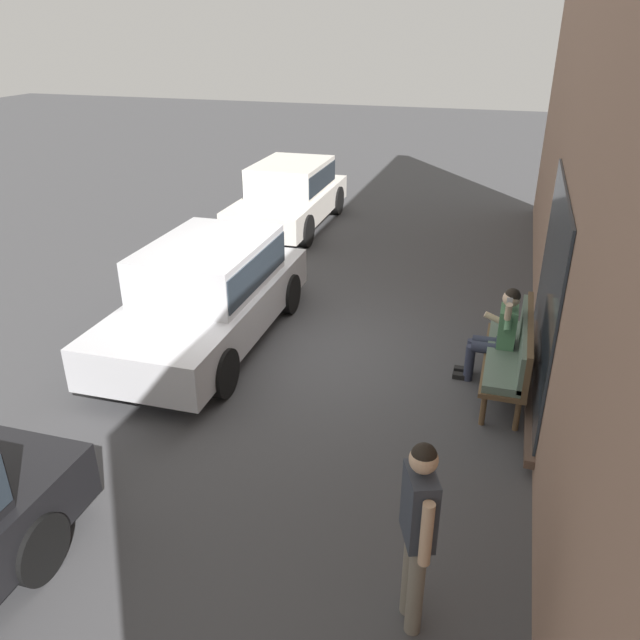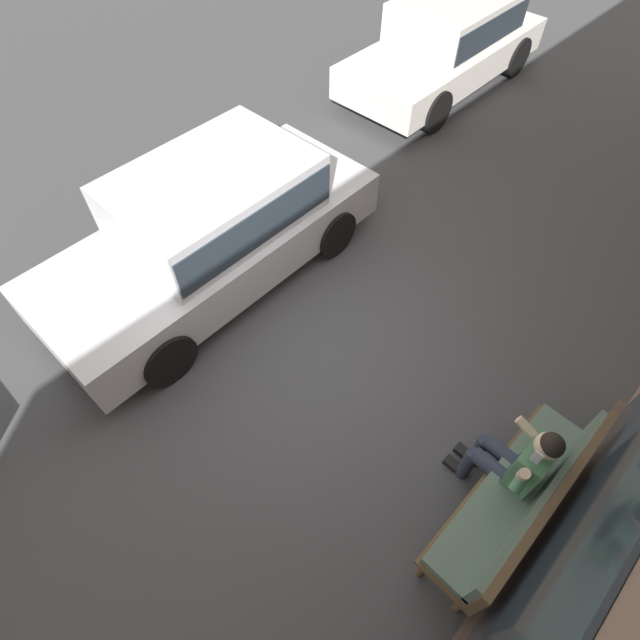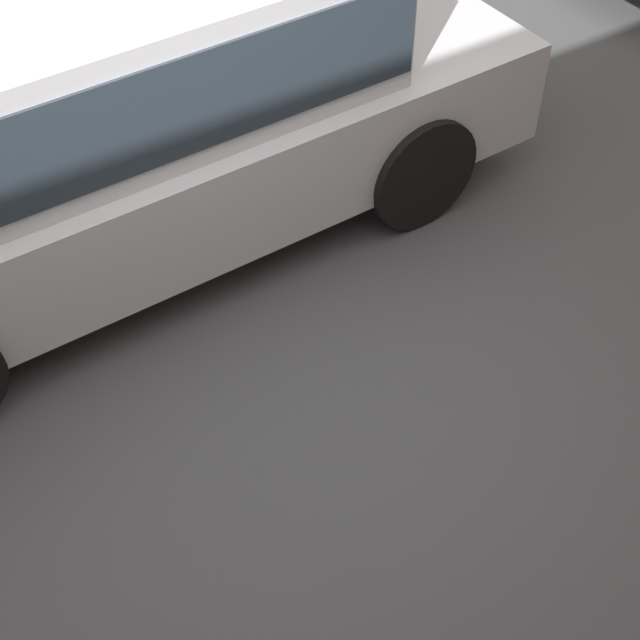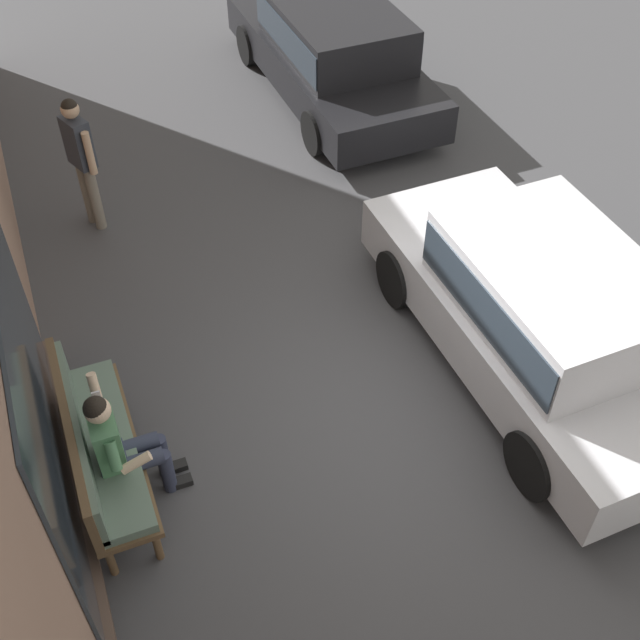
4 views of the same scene
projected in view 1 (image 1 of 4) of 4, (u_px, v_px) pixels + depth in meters
The scene contains 7 objects.
ground_plane at pixel (304, 352), 9.13m from camera, with size 60.00×60.00×0.00m, color #424244.
building_facade at pixel (589, 165), 6.97m from camera, with size 18.00×0.51×5.87m.
bench at pixel (514, 350), 7.95m from camera, with size 1.99×0.55×1.01m.
person_on_phone at pixel (498, 333), 8.12m from camera, with size 0.73×0.74×1.35m.
parked_car_near at pixel (290, 192), 14.53m from camera, with size 4.26×1.88×1.47m.
parked_car_mid at pixel (208, 289), 9.16m from camera, with size 4.36×1.93×1.51m.
pedestrian_standing at pixel (418, 523), 4.60m from camera, with size 0.52×0.32×1.73m.
Camera 1 is at (7.61, 2.60, 4.35)m, focal length 35.00 mm.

